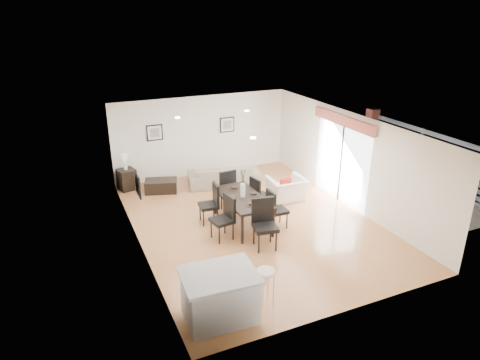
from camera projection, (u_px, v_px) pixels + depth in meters
name	position (u px, v px, depth m)	size (l,w,h in m)	color
ground	(253.00, 222.00, 11.47)	(8.00, 8.00, 0.00)	#BF814E
wall_back	(202.00, 136.00, 14.36)	(6.00, 0.04, 2.70)	white
wall_front	(351.00, 250.00, 7.57)	(6.00, 0.04, 2.70)	white
wall_left	(136.00, 194.00, 9.84)	(0.04, 8.00, 2.70)	white
wall_right	(349.00, 160.00, 12.09)	(0.04, 8.00, 2.70)	white
ceiling	(254.00, 124.00, 10.46)	(6.00, 8.00, 0.02)	white
sofa	(224.00, 175.00, 13.79)	(2.28, 0.89, 0.66)	gray
armchair	(286.00, 189.00, 12.70)	(1.06, 0.92, 0.69)	white
courtyard_plant_a	(447.00, 191.00, 12.65)	(0.55, 0.48, 0.61)	#375424
courtyard_plant_b	(389.00, 167.00, 14.46)	(0.39, 0.39, 0.69)	#375424
dining_table	(243.00, 199.00, 11.08)	(0.98, 1.94, 0.81)	black
dining_chair_wnear	(225.00, 215.00, 10.46)	(0.58, 0.58, 1.12)	black
dining_chair_wfar	(212.00, 201.00, 11.27)	(0.53, 0.53, 1.08)	black
dining_chair_enear	(275.00, 207.00, 10.98)	(0.47, 0.47, 1.05)	black
dining_chair_efar	(258.00, 193.00, 11.78)	(0.54, 0.54, 1.06)	black
dining_chair_head	(264.00, 220.00, 10.10)	(0.62, 0.62, 1.21)	black
dining_chair_foot	(226.00, 186.00, 12.13)	(0.56, 0.56, 1.14)	black
vase	(243.00, 186.00, 10.93)	(0.97, 1.49, 0.76)	white
coffee_table	(161.00, 186.00, 13.31)	(0.97, 0.58, 0.39)	black
side_table	(127.00, 179.00, 13.45)	(0.50, 0.50, 0.66)	black
table_lamp	(125.00, 160.00, 13.21)	(0.26, 0.26, 0.49)	white
cushion	(285.00, 184.00, 12.50)	(0.34, 0.11, 0.34)	#A82215
kitchen_island	(220.00, 295.00, 7.76)	(1.41, 1.12, 0.95)	silver
bar_stool	(266.00, 275.00, 8.05)	(0.35, 0.35, 0.76)	white
framed_print_back_left	(155.00, 133.00, 13.62)	(0.52, 0.04, 0.52)	black
framed_print_back_right	(227.00, 125.00, 14.56)	(0.52, 0.04, 0.52)	black
framed_print_left_wall	(138.00, 185.00, 9.57)	(0.04, 0.52, 0.52)	black
sliding_door	(342.00, 146.00, 12.21)	(0.12, 2.70, 2.57)	white
courtyard	(409.00, 151.00, 14.17)	(6.00, 6.00, 2.00)	gray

